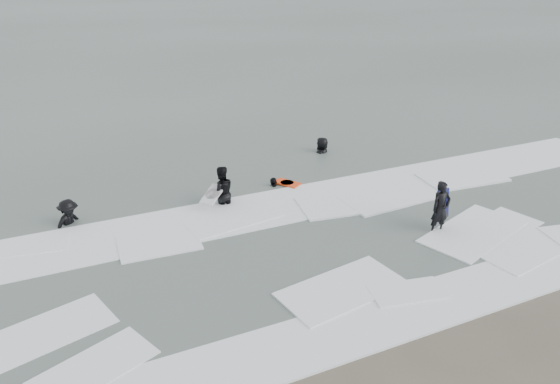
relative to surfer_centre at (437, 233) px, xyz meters
name	(u,v)px	position (x,y,z in m)	size (l,w,h in m)	color
ground	(362,309)	(-4.22, -2.37, 0.00)	(320.00, 320.00, 0.00)	brown
sea	(72,4)	(-4.22, 77.63, 0.06)	(320.00, 320.00, 0.00)	#47544C
surfer_centre	(437,233)	(0.00, 0.00, 0.00)	(0.64, 0.42, 1.76)	black
surfer_wading	(222,204)	(-5.49, 4.74, 0.00)	(0.95, 0.74, 1.95)	black
surfer_breaker	(71,226)	(-10.44, 5.21, 0.00)	(1.13, 0.65, 1.75)	black
surfer_right_near	(274,187)	(-3.27, 5.34, 0.00)	(0.90, 0.37, 1.53)	black
surfer_right_far	(322,153)	(0.08, 7.79, 0.00)	(0.90, 0.59, 1.84)	black
surf_foam	(297,240)	(-4.22, 1.33, 0.04)	(30.03, 9.06, 0.09)	white
bodyboards	(308,193)	(-2.83, 3.35, 0.50)	(6.93, 5.65, 1.25)	#0F1248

